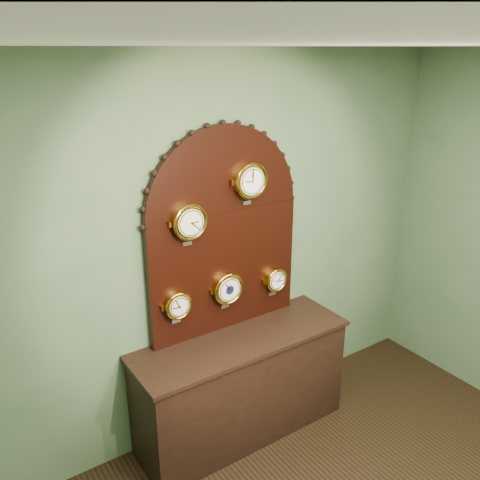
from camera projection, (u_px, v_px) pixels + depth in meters
wall_back at (221, 253)px, 3.67m from camera, size 4.00×0.00×4.00m
shop_counter at (241, 387)px, 3.82m from camera, size 1.60×0.50×0.80m
display_board at (224, 225)px, 3.55m from camera, size 1.26×0.06×1.53m
roman_clock at (189, 222)px, 3.30m from camera, size 0.25×0.08×0.30m
arabic_clock at (250, 181)px, 3.48m from camera, size 0.26×0.08×0.31m
hygrometer at (178, 305)px, 3.45m from camera, size 0.20×0.08×0.25m
barometer at (227, 288)px, 3.65m from camera, size 0.24×0.08×0.29m
tide_clock at (275, 280)px, 3.90m from camera, size 0.19×0.08×0.24m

